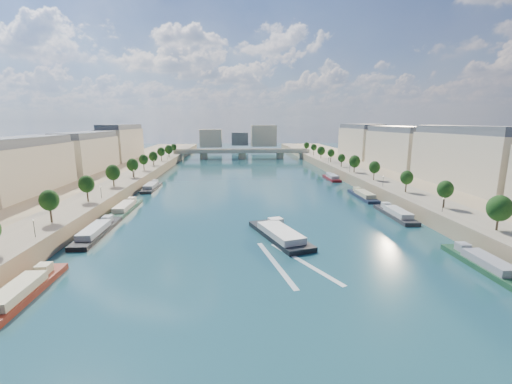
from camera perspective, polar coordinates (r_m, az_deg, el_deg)
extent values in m
plane|color=#0C3437|center=(150.14, -0.85, -0.14)|extent=(700.00, 700.00, 0.00)
cube|color=#9E8460|center=(162.73, -27.07, 0.39)|extent=(44.00, 520.00, 5.00)
cube|color=#9E8460|center=(169.35, 24.28, 1.03)|extent=(44.00, 520.00, 5.00)
cube|color=gray|center=(156.96, -22.12, 1.39)|extent=(14.00, 520.00, 0.10)
cube|color=gray|center=(162.41, 19.68, 1.89)|extent=(14.00, 520.00, 0.10)
cylinder|color=#382B1E|center=(103.39, -31.03, -3.35)|extent=(0.50, 0.50, 3.82)
ellipsoid|color=black|center=(102.62, -31.24, -1.41)|extent=(4.80, 4.80, 5.52)
cylinder|color=#382B1E|center=(124.61, -26.10, -0.55)|extent=(0.50, 0.50, 3.82)
ellipsoid|color=black|center=(123.97, -26.25, 1.07)|extent=(4.80, 4.80, 5.52)
cylinder|color=#382B1E|center=(146.68, -22.63, 1.42)|extent=(0.50, 0.50, 3.82)
ellipsoid|color=black|center=(146.14, -22.74, 2.81)|extent=(4.80, 4.80, 5.52)
cylinder|color=#382B1E|center=(169.28, -20.08, 2.87)|extent=(0.50, 0.50, 3.82)
ellipsoid|color=black|center=(168.81, -20.16, 4.08)|extent=(4.80, 4.80, 5.52)
cylinder|color=#382B1E|center=(192.22, -18.12, 3.97)|extent=(0.50, 0.50, 3.82)
ellipsoid|color=black|center=(191.81, -18.19, 5.04)|extent=(4.80, 4.80, 5.52)
cylinder|color=#382B1E|center=(215.39, -16.58, 4.84)|extent=(0.50, 0.50, 3.82)
ellipsoid|color=black|center=(215.03, -16.64, 5.79)|extent=(4.80, 4.80, 5.52)
cylinder|color=#382B1E|center=(238.73, -15.34, 5.53)|extent=(0.50, 0.50, 3.82)
ellipsoid|color=black|center=(238.40, -15.39, 6.39)|extent=(4.80, 4.80, 5.52)
cylinder|color=#382B1E|center=(262.18, -14.32, 6.10)|extent=(0.50, 0.50, 3.82)
ellipsoid|color=black|center=(261.88, -14.36, 6.88)|extent=(4.80, 4.80, 5.52)
cylinder|color=#382B1E|center=(285.73, -13.46, 6.57)|extent=(0.50, 0.50, 3.82)
ellipsoid|color=black|center=(285.45, -13.50, 7.29)|extent=(4.80, 4.80, 5.52)
cylinder|color=#382B1E|center=(98.92, 35.75, -4.51)|extent=(0.50, 0.50, 3.82)
ellipsoid|color=black|center=(98.12, 36.00, -2.49)|extent=(4.80, 4.80, 5.52)
cylinder|color=#382B1E|center=(117.70, 28.42, -1.43)|extent=(0.50, 0.50, 3.82)
ellipsoid|color=black|center=(117.03, 28.59, 0.28)|extent=(4.80, 4.80, 5.52)
cylinder|color=#382B1E|center=(138.11, 23.20, 0.79)|extent=(0.50, 0.50, 3.82)
ellipsoid|color=black|center=(137.54, 23.32, 2.26)|extent=(4.80, 4.80, 5.52)
cylinder|color=#382B1E|center=(159.52, 19.34, 2.42)|extent=(0.50, 0.50, 3.82)
ellipsoid|color=black|center=(159.03, 19.43, 3.70)|extent=(4.80, 4.80, 5.52)
cylinder|color=#382B1E|center=(181.58, 16.41, 3.66)|extent=(0.50, 0.50, 3.82)
ellipsoid|color=black|center=(181.15, 16.47, 4.78)|extent=(4.80, 4.80, 5.52)
cylinder|color=#382B1E|center=(204.08, 14.11, 4.62)|extent=(0.50, 0.50, 3.82)
ellipsoid|color=black|center=(203.69, 14.16, 5.62)|extent=(4.80, 4.80, 5.52)
cylinder|color=#382B1E|center=(226.89, 12.26, 5.38)|extent=(0.50, 0.50, 3.82)
ellipsoid|color=black|center=(226.54, 12.30, 6.28)|extent=(4.80, 4.80, 5.52)
cylinder|color=#382B1E|center=(249.92, 10.75, 6.00)|extent=(0.50, 0.50, 3.82)
ellipsoid|color=black|center=(249.60, 10.78, 6.82)|extent=(4.80, 4.80, 5.52)
cylinder|color=#382B1E|center=(273.12, 9.49, 6.51)|extent=(0.50, 0.50, 3.82)
ellipsoid|color=black|center=(272.83, 9.52, 7.26)|extent=(4.80, 4.80, 5.52)
cylinder|color=#382B1E|center=(296.44, 8.43, 6.93)|extent=(0.50, 0.50, 3.82)
ellipsoid|color=black|center=(296.17, 8.45, 7.63)|extent=(4.80, 4.80, 5.52)
cylinder|color=black|center=(92.02, -33.00, -5.20)|extent=(0.14, 0.14, 4.00)
sphere|color=#FFE5B2|center=(91.51, -33.14, -3.94)|extent=(0.36, 0.36, 0.36)
cylinder|color=black|center=(127.32, -24.40, -0.12)|extent=(0.14, 0.14, 4.00)
sphere|color=#FFE5B2|center=(126.94, -24.48, 0.80)|extent=(0.36, 0.36, 0.36)
cylinder|color=black|center=(164.78, -19.62, 2.71)|extent=(0.14, 0.14, 4.00)
sphere|color=#FFE5B2|center=(164.49, -19.67, 3.43)|extent=(0.36, 0.36, 0.36)
cylinder|color=black|center=(203.21, -16.62, 4.48)|extent=(0.14, 0.14, 4.00)
sphere|color=#FFE5B2|center=(202.97, -16.66, 5.06)|extent=(0.36, 0.36, 0.36)
cylinder|color=black|center=(242.15, -14.57, 5.67)|extent=(0.14, 0.14, 4.00)
sphere|color=#FFE5B2|center=(241.95, -14.60, 6.17)|extent=(0.36, 0.36, 0.36)
cylinder|color=black|center=(112.25, 28.69, -1.99)|extent=(0.14, 0.14, 4.00)
sphere|color=#FFE5B2|center=(111.82, 28.79, -0.94)|extent=(0.36, 0.36, 0.36)
cylinder|color=black|center=(146.77, 20.41, 1.63)|extent=(0.14, 0.14, 4.00)
sphere|color=#FFE5B2|center=(146.45, 20.47, 2.44)|extent=(0.36, 0.36, 0.36)
cylinder|color=black|center=(183.53, 15.35, 3.82)|extent=(0.14, 0.14, 4.00)
sphere|color=#FFE5B2|center=(183.27, 15.39, 4.47)|extent=(0.36, 0.36, 0.36)
cylinder|color=black|center=(221.41, 11.99, 5.26)|extent=(0.14, 0.14, 4.00)
sphere|color=#FFE5B2|center=(221.20, 12.01, 5.80)|extent=(0.36, 0.36, 0.36)
cylinder|color=black|center=(259.93, 9.61, 6.27)|extent=(0.14, 0.14, 4.00)
sphere|color=#FFE5B2|center=(259.75, 9.62, 6.73)|extent=(0.36, 0.36, 0.36)
cube|color=beige|center=(151.90, -34.51, 3.68)|extent=(16.00, 52.00, 20.00)
cube|color=#474C54|center=(151.14, -35.02, 8.03)|extent=(14.72, 50.44, 3.20)
cube|color=beige|center=(203.69, -26.31, 6.04)|extent=(16.00, 52.00, 20.00)
cube|color=#474C54|center=(203.12, -26.61, 9.29)|extent=(14.72, 50.44, 3.20)
cube|color=beige|center=(258.14, -21.46, 7.38)|extent=(16.00, 52.00, 20.00)
cube|color=#474C54|center=(257.69, -21.65, 9.94)|extent=(14.72, 50.44, 3.20)
cube|color=beige|center=(160.21, 31.61, 4.31)|extent=(16.00, 52.00, 20.00)
cube|color=#474C54|center=(159.49, 32.05, 8.44)|extent=(14.72, 50.44, 3.20)
cube|color=beige|center=(209.97, 22.50, 6.49)|extent=(16.00, 52.00, 20.00)
cube|color=#474C54|center=(209.42, 22.75, 9.65)|extent=(14.72, 50.44, 3.20)
cube|color=beige|center=(263.12, 16.94, 7.74)|extent=(16.00, 52.00, 20.00)
cube|color=#474C54|center=(262.68, 17.09, 10.26)|extent=(14.72, 50.44, 3.20)
cube|color=beige|center=(357.86, -7.51, 8.89)|extent=(22.00, 18.00, 18.00)
cube|color=beige|center=(368.51, 1.26, 9.37)|extent=(26.00, 20.00, 22.00)
cube|color=#474C54|center=(382.30, -2.73, 8.85)|extent=(18.00, 16.00, 14.00)
cube|color=#C1B79E|center=(288.39, -2.33, 6.78)|extent=(112.00, 11.00, 2.20)
cube|color=#C1B79E|center=(283.29, -2.30, 7.00)|extent=(112.00, 0.80, 0.90)
cube|color=#C1B79E|center=(293.25, -2.36, 7.15)|extent=(112.00, 0.80, 0.90)
cylinder|color=#C1B79E|center=(289.66, -8.70, 5.94)|extent=(6.40, 6.40, 5.00)
cylinder|color=#C1B79E|center=(288.73, -2.32, 6.05)|extent=(6.40, 6.40, 5.00)
cylinder|color=#C1B79E|center=(291.34, 4.02, 6.08)|extent=(6.40, 6.40, 5.00)
cube|color=#C1B79E|center=(292.02, -12.63, 5.84)|extent=(6.00, 12.00, 5.00)
cube|color=#C1B79E|center=(294.73, 7.89, 6.06)|extent=(6.00, 12.00, 5.00)
cube|color=black|center=(93.28, 3.89, -7.36)|extent=(15.38, 27.47, 1.89)
cube|color=silver|center=(90.72, 4.09, -6.72)|extent=(11.22, 18.25, 1.70)
cube|color=silver|center=(100.20, 3.30, -4.89)|extent=(4.57, 4.19, 1.80)
cube|color=silver|center=(77.28, 3.20, -11.75)|extent=(6.17, 25.75, 0.04)
cube|color=silver|center=(78.28, 7.95, -11.54)|extent=(12.11, 24.06, 0.04)
cube|color=maroon|center=(76.53, -34.18, -13.88)|extent=(5.00, 23.06, 1.80)
cube|color=beige|center=(74.44, -35.06, -13.26)|extent=(4.10, 12.68, 1.60)
cube|color=beige|center=(81.34, -31.88, -10.77)|extent=(2.50, 2.77, 1.80)
cube|color=black|center=(105.29, -24.88, -6.24)|extent=(5.00, 26.80, 1.80)
cube|color=#AEB4BA|center=(102.90, -25.39, -5.70)|extent=(4.10, 14.74, 1.60)
cube|color=#AEB4BA|center=(112.01, -23.52, -4.13)|extent=(2.50, 3.22, 1.80)
cube|color=#1B4531|center=(129.09, -20.80, -2.74)|extent=(5.00, 25.04, 1.80)
cube|color=beige|center=(126.84, -21.12, -2.22)|extent=(4.10, 13.77, 1.60)
cube|color=beige|center=(135.68, -19.96, -1.22)|extent=(2.50, 3.00, 1.80)
cube|color=#252528|center=(166.02, -16.96, 0.60)|extent=(5.00, 23.64, 1.80)
cube|color=gray|center=(163.91, -17.14, 1.05)|extent=(4.10, 13.00, 1.60)
cube|color=gray|center=(172.51, -16.47, 1.64)|extent=(2.50, 2.84, 1.80)
cube|color=#1C462A|center=(89.49, 33.53, -10.23)|extent=(5.00, 22.08, 1.80)
cube|color=gray|center=(87.64, 34.35, -9.58)|extent=(4.10, 12.14, 1.60)
cube|color=gray|center=(93.87, 31.22, -7.84)|extent=(2.50, 2.65, 1.80)
cube|color=#2B2B2E|center=(122.14, 22.14, -3.63)|extent=(5.00, 23.42, 1.80)
cube|color=beige|center=(120.11, 22.58, -3.08)|extent=(4.10, 12.88, 1.60)
cube|color=beige|center=(127.86, 20.84, -2.05)|extent=(2.50, 2.81, 1.80)
cube|color=#171F33|center=(147.48, 17.37, -0.78)|extent=(5.00, 23.86, 1.80)
cube|color=#C4BE93|center=(145.40, 17.68, -0.28)|extent=(4.10, 13.12, 1.60)
cube|color=#C4BE93|center=(153.67, 16.46, 0.45)|extent=(2.50, 2.86, 1.80)
cube|color=maroon|center=(189.74, 12.48, 2.16)|extent=(5.00, 20.10, 1.80)
cube|color=#A1A6AD|center=(187.95, 12.64, 2.59)|extent=(4.10, 11.05, 1.60)
cube|color=#A1A6AD|center=(195.18, 12.01, 2.98)|extent=(2.50, 2.41, 1.80)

